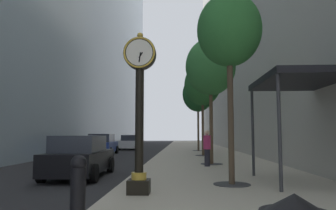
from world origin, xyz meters
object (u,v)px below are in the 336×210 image
at_px(street_tree_far, 198,94).
at_px(car_white_mid, 130,142).
at_px(street_tree_mid_near, 210,67).
at_px(street_tree_near, 229,32).
at_px(street_clock, 140,104).
at_px(car_blue_far, 102,145).
at_px(bollard_third, 138,161).
at_px(bollard_nearest, 78,196).
at_px(street_tree_mid_far, 202,85).
at_px(car_black_near, 80,157).
at_px(pedestrian_walking, 207,147).

xyz_separation_m(street_tree_far, car_white_mid, (-7.02, 4.77, -4.57)).
bearing_deg(street_tree_mid_near, street_tree_near, -90.00).
bearing_deg(street_clock, car_blue_far, 107.11).
relative_size(street_tree_near, street_tree_mid_near, 0.91).
bearing_deg(street_clock, street_tree_near, 31.38).
xyz_separation_m(bollard_third, car_white_mid, (-4.08, 23.41, 0.00)).
bearing_deg(street_tree_near, bollard_nearest, -119.63).
relative_size(street_tree_near, street_tree_far, 0.85).
bearing_deg(bollard_nearest, street_tree_mid_near, 75.89).
height_order(street_tree_near, street_tree_mid_far, street_tree_mid_far).
relative_size(bollard_nearest, car_black_near, 0.27).
xyz_separation_m(bollard_nearest, street_tree_near, (2.94, 5.17, 4.04)).
bearing_deg(street_tree_far, bollard_third, -98.96).
bearing_deg(pedestrian_walking, street_tree_far, 88.76).
relative_size(street_clock, street_tree_mid_near, 0.65).
bearing_deg(car_blue_far, street_tree_near, -63.50).
bearing_deg(street_tree_mid_far, street_clock, -99.96).
distance_m(street_tree_far, pedestrian_walking, 14.81).
height_order(street_clock, street_tree_mid_near, street_tree_mid_near).
distance_m(bollard_nearest, street_tree_near, 7.19).
height_order(street_tree_mid_near, car_black_near, street_tree_mid_near).
relative_size(bollard_third, car_white_mid, 0.30).
relative_size(street_tree_far, pedestrian_walking, 4.08).
xyz_separation_m(street_tree_mid_far, car_black_near, (-5.38, -10.62, -4.40)).
height_order(street_tree_near, pedestrian_walking, street_tree_near).
height_order(street_clock, pedestrian_walking, street_clock).
xyz_separation_m(street_tree_mid_near, car_blue_far, (-7.97, 9.45, -4.27)).
distance_m(bollard_nearest, car_white_mid, 29.79).
distance_m(street_clock, street_tree_mid_far, 15.09).
xyz_separation_m(street_tree_mid_far, car_white_mid, (-7.02, 11.29, -4.41)).
xyz_separation_m(street_clock, street_tree_far, (2.57, 21.14, 2.91)).
height_order(bollard_nearest, street_tree_near, street_tree_near).
distance_m(street_tree_near, car_white_mid, 25.65).
height_order(street_tree_mid_near, pedestrian_walking, street_tree_mid_near).
bearing_deg(pedestrian_walking, car_black_near, -149.63).
xyz_separation_m(street_tree_far, pedestrian_walking, (-0.31, -14.17, -4.30)).
distance_m(bollard_third, street_tree_far, 19.42).
xyz_separation_m(pedestrian_walking, car_black_near, (-5.07, -2.97, -0.26)).
relative_size(street_clock, car_black_near, 0.94).
height_order(car_black_near, car_white_mid, car_black_near).
relative_size(street_tree_mid_near, car_blue_far, 1.58).
xyz_separation_m(bollard_nearest, street_tree_far, (2.94, 24.74, 4.57)).
relative_size(street_tree_mid_near, car_white_mid, 1.60).
height_order(street_clock, street_tree_far, street_tree_far).
height_order(street_clock, car_white_mid, street_clock).
bearing_deg(bollard_nearest, bollard_third, 90.00).
relative_size(pedestrian_walking, car_blue_far, 0.41).
bearing_deg(street_tree_mid_near, pedestrian_walking, -105.26).
bearing_deg(bollard_third, pedestrian_walking, 59.55).
height_order(street_tree_far, car_blue_far, street_tree_far).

